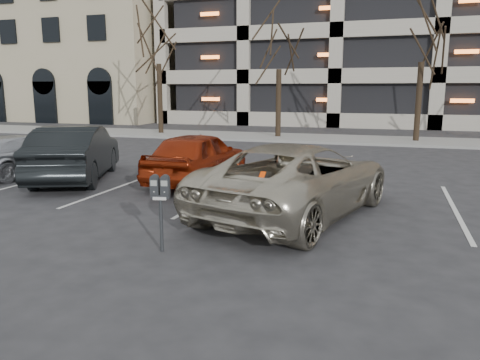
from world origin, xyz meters
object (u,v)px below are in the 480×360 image
at_px(tree_b, 280,25).
at_px(parking_meter, 160,194).
at_px(car_silver, 22,155).
at_px(suv_silver, 297,179).
at_px(tree_a, 157,19).
at_px(car_red, 198,157).
at_px(car_dark, 76,153).
at_px(tree_c, 425,10).

bearing_deg(tree_b, parking_meter, -82.82).
relative_size(tree_b, car_silver, 1.90).
distance_m(suv_silver, car_silver, 9.23).
bearing_deg(suv_silver, parking_meter, 76.27).
bearing_deg(car_silver, tree_b, -104.18).
distance_m(tree_a, parking_meter, 21.06).
height_order(tree_b, suv_silver, tree_b).
relative_size(car_red, car_silver, 1.00).
height_order(car_dark, car_silver, car_dark).
relative_size(tree_c, suv_silver, 1.45).
distance_m(parking_meter, car_dark, 7.10).
relative_size(suv_silver, car_dark, 1.24).
bearing_deg(car_dark, car_silver, -28.65).
relative_size(tree_b, parking_meter, 6.49).
bearing_deg(tree_c, parking_meter, -104.64).
bearing_deg(car_red, tree_a, -56.83).
xyz_separation_m(tree_b, suv_silver, (3.94, -15.12, -5.10)).
bearing_deg(car_red, parking_meter, 108.82).
distance_m(suv_silver, car_dark, 7.12).
xyz_separation_m(tree_a, tree_c, (14.00, 0.00, -0.23)).
xyz_separation_m(tree_c, car_red, (-6.42, -12.49, -5.53)).
bearing_deg(parking_meter, car_silver, 134.12).
bearing_deg(tree_c, tree_b, 180.00).
bearing_deg(car_dark, suv_silver, 142.06).
relative_size(tree_b, car_red, 1.90).
relative_size(tree_a, suv_silver, 1.51).
height_order(tree_c, car_dark, tree_c).
relative_size(tree_c, car_dark, 1.80).
height_order(parking_meter, suv_silver, suv_silver).
bearing_deg(car_red, suv_silver, 143.88).
distance_m(car_dark, car_silver, 2.14).
distance_m(tree_a, tree_c, 14.00).
distance_m(tree_c, car_red, 15.09).
bearing_deg(tree_c, tree_a, 180.00).
relative_size(tree_a, car_silver, 2.10).
xyz_separation_m(tree_a, parking_meter, (9.28, -18.08, -5.53)).
bearing_deg(tree_c, car_red, -117.21).
height_order(tree_a, tree_c, tree_a).
relative_size(parking_meter, suv_silver, 0.21).
relative_size(tree_c, parking_meter, 6.93).
xyz_separation_m(tree_a, car_dark, (4.06, -13.27, -5.69)).
distance_m(tree_b, parking_meter, 18.87).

